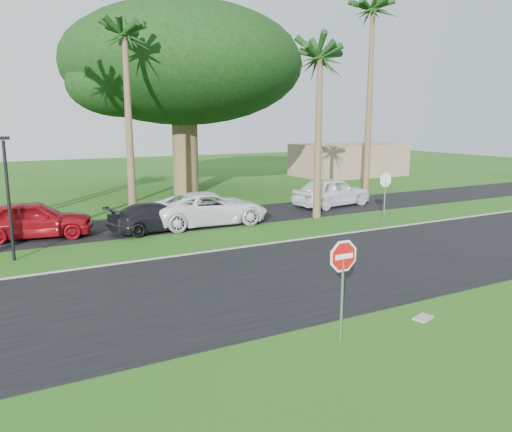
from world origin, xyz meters
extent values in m
plane|color=#1E5715|center=(0.00, 0.00, 0.00)|extent=(120.00, 120.00, 0.00)
cube|color=black|center=(0.00, 2.00, 0.01)|extent=(120.00, 8.00, 0.02)
cube|color=black|center=(0.00, 12.50, 0.01)|extent=(120.00, 5.00, 0.02)
cube|color=gray|center=(0.00, 6.05, 0.03)|extent=(120.00, 0.12, 0.06)
cylinder|color=gray|center=(0.50, -3.00, 1.00)|extent=(0.07, 0.07, 2.00)
cylinder|color=white|center=(0.50, -3.00, 2.10)|extent=(1.05, 0.02, 1.05)
cylinder|color=red|center=(0.50, -3.00, 2.10)|extent=(0.90, 0.02, 0.90)
cube|color=white|center=(0.50, -3.00, 2.10)|extent=(0.50, 0.02, 0.12)
cylinder|color=gray|center=(12.00, 8.00, 1.00)|extent=(0.07, 0.07, 2.00)
cylinder|color=white|center=(12.00, 8.00, 2.10)|extent=(1.05, 0.02, 1.05)
cylinder|color=red|center=(12.00, 8.00, 2.10)|extent=(0.90, 0.02, 0.90)
cube|color=white|center=(12.00, 8.00, 2.10)|extent=(0.50, 0.02, 0.12)
cone|color=brown|center=(0.00, 14.00, 4.75)|extent=(0.44, 0.44, 9.50)
cone|color=brown|center=(9.00, 10.00, 4.25)|extent=(0.44, 0.44, 8.50)
cone|color=brown|center=(15.00, 13.00, 6.00)|extent=(0.44, 0.44, 12.00)
cylinder|color=brown|center=(6.00, 22.00, 3.00)|extent=(1.80, 1.80, 6.00)
ellipsoid|color=black|center=(6.00, 22.00, 9.00)|extent=(16.50, 16.50, 8.25)
cylinder|color=black|center=(-6.00, 8.50, 2.25)|extent=(0.12, 0.12, 4.50)
cube|color=black|center=(-6.00, 8.50, 4.58)|extent=(0.45, 0.25, 0.12)
cube|color=gray|center=(24.00, 26.00, 1.50)|extent=(10.00, 6.00, 3.00)
imported|color=maroon|center=(-4.96, 12.02, 0.85)|extent=(5.28, 2.90, 1.70)
imported|color=black|center=(0.30, 10.84, 0.68)|extent=(4.88, 2.57, 1.35)
imported|color=white|center=(3.14, 11.02, 0.82)|extent=(6.05, 3.01, 1.65)
imported|color=white|center=(11.87, 12.47, 0.89)|extent=(5.50, 2.88, 1.79)
cube|color=gray|center=(3.27, -2.99, 0.03)|extent=(0.63, 0.49, 0.06)
camera|label=1|loc=(-6.64, -11.89, 5.21)|focal=35.00mm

